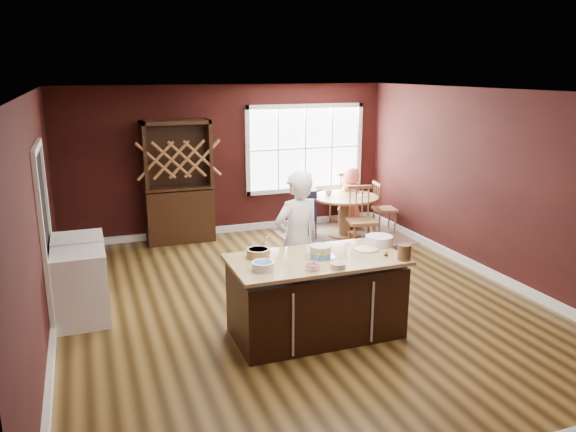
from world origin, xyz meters
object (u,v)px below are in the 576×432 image
at_px(layer_cake, 321,251).
at_px(chair_north, 342,197).
at_px(chair_south, 362,219).
at_px(dryer, 80,270).
at_px(hutch, 178,182).
at_px(chair_east, 385,207).
at_px(kitchen_island, 316,298).
at_px(dining_table, 345,208).
at_px(washer, 81,288).
at_px(toddler, 299,192).
at_px(high_chair, 306,212).
at_px(baker, 297,241).
at_px(seated_woman, 351,198).

bearing_deg(layer_cake, chair_north, 61.30).
xyz_separation_m(chair_south, dryer, (-4.44, -0.75, -0.09)).
height_order(chair_south, hutch, hutch).
distance_m(chair_east, hutch, 3.79).
relative_size(kitchen_island, dryer, 2.14).
bearing_deg(dining_table, chair_east, 0.39).
bearing_deg(chair_south, washer, -151.37).
relative_size(layer_cake, toddler, 1.28).
bearing_deg(chair_south, dryer, -159.16).
distance_m(chair_south, toddler, 1.36).
height_order(chair_east, high_chair, chair_east).
bearing_deg(layer_cake, toddler, 72.07).
bearing_deg(washer, chair_south, 17.34).
height_order(layer_cake, toddler, layer_cake).
distance_m(chair_south, dryer, 4.51).
relative_size(baker, chair_south, 1.64).
bearing_deg(kitchen_island, washer, 153.91).
xyz_separation_m(layer_cake, high_chair, (1.29, 3.64, -0.53)).
xyz_separation_m(toddler, dryer, (-3.77, -1.90, -0.36)).
bearing_deg(chair_east, toddler, 85.91).
relative_size(high_chair, toddler, 3.56).
xyz_separation_m(baker, chair_south, (1.88, 1.87, -0.35)).
distance_m(baker, high_chair, 3.20).
bearing_deg(high_chair, washer, -130.32).
bearing_deg(kitchen_island, dryer, 143.29).
xyz_separation_m(chair_south, washer, (-4.44, -1.39, -0.10)).
height_order(kitchen_island, dryer, kitchen_island).
height_order(kitchen_island, chair_north, chair_north).
bearing_deg(high_chair, chair_north, 46.12).
height_order(kitchen_island, chair_east, chair_east).
distance_m(baker, toddler, 3.25).
bearing_deg(chair_south, kitchen_island, -115.37).
relative_size(baker, toddler, 6.83).
distance_m(dining_table, chair_east, 0.83).
relative_size(seated_woman, hutch, 0.56).
bearing_deg(layer_cake, dining_table, 60.02).
distance_m(seated_woman, hutch, 3.25).
bearing_deg(hutch, chair_east, -11.49).
bearing_deg(baker, kitchen_island, 73.02).
bearing_deg(chair_north, layer_cake, 55.71).
distance_m(high_chair, dryer, 4.24).
bearing_deg(chair_south, layer_cake, -114.67).
bearing_deg(hutch, chair_south, -29.26).
relative_size(kitchen_island, dining_table, 1.63).
bearing_deg(toddler, chair_east, -12.33).
xyz_separation_m(chair_east, high_chair, (-1.50, 0.22, -0.02)).
bearing_deg(layer_cake, seated_woman, 59.11).
height_order(baker, chair_east, baker).
xyz_separation_m(baker, hutch, (-0.89, 3.42, 0.17)).
bearing_deg(toddler, kitchen_island, -108.63).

